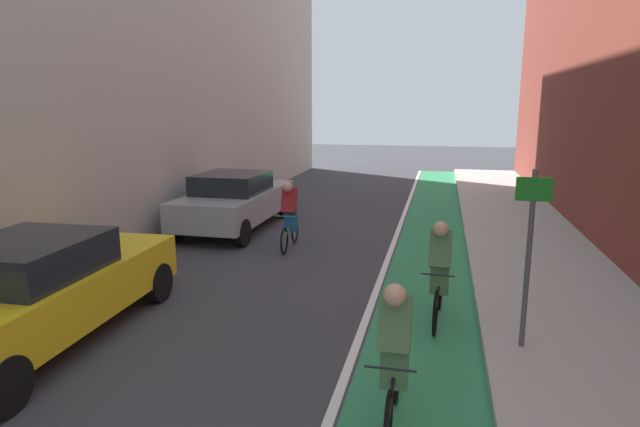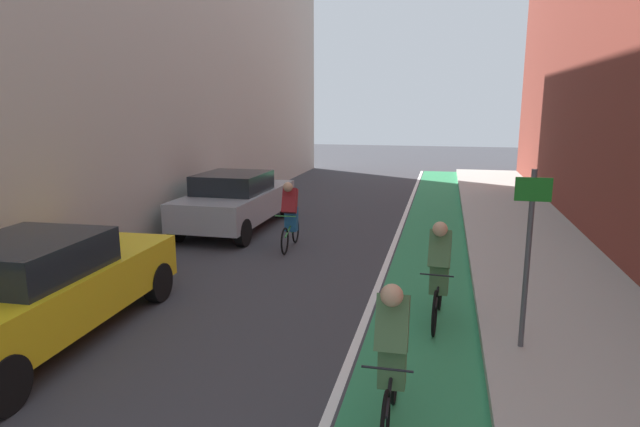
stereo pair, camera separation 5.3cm
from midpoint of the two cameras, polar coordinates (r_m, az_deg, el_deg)
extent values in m
plane|color=#38383D|center=(10.26, -3.89, -7.09)|extent=(70.52, 70.52, 0.00)
cube|color=#2D8451|center=(11.75, 11.95, -4.88)|extent=(1.60, 32.06, 0.00)
cube|color=white|center=(11.80, 7.56, -4.66)|extent=(0.12, 32.06, 0.00)
cube|color=#A8A59E|center=(11.91, 22.74, -4.98)|extent=(2.84, 32.06, 0.14)
cube|color=yellow|center=(8.44, -27.50, -7.71)|extent=(1.98, 4.60, 0.70)
cube|color=black|center=(8.11, -28.86, -4.33)|extent=(1.66, 1.97, 0.55)
cylinder|color=black|center=(10.32, -25.03, -6.15)|extent=(0.25, 0.67, 0.66)
cylinder|color=black|center=(9.46, -16.87, -7.09)|extent=(0.25, 0.67, 0.66)
cylinder|color=black|center=(6.87, -30.76, -15.58)|extent=(0.25, 0.67, 0.66)
cube|color=#9EA0A8|center=(14.45, -8.82, 1.07)|extent=(1.91, 4.59, 0.70)
cube|color=black|center=(14.15, -9.25, 3.20)|extent=(1.66, 1.94, 0.55)
cylinder|color=black|center=(16.41, -9.23, 1.07)|extent=(0.23, 0.66, 0.66)
cylinder|color=black|center=(15.83, -3.52, 0.81)|extent=(0.23, 0.66, 0.66)
cylinder|color=black|center=(13.35, -15.02, -1.59)|extent=(0.23, 0.66, 0.66)
cylinder|color=black|center=(12.63, -8.19, -2.05)|extent=(0.23, 0.66, 0.66)
torus|color=black|center=(6.23, 8.32, -16.62)|extent=(0.04, 0.69, 0.69)
cylinder|color=black|center=(5.67, 7.92, -17.13)|extent=(0.04, 0.96, 0.33)
cylinder|color=black|center=(5.79, 8.12, -15.57)|extent=(0.04, 0.12, 0.55)
cylinder|color=black|center=(5.12, 7.56, -16.26)|extent=(0.48, 0.03, 0.02)
cube|color=#4C7247|center=(5.69, 8.07, -15.30)|extent=(0.28, 0.24, 0.56)
cube|color=#4C7247|center=(5.38, 8.08, -11.54)|extent=(0.32, 0.40, 0.60)
sphere|color=tan|center=(5.11, 8.03, -8.71)|extent=(0.22, 0.22, 0.22)
torus|color=black|center=(7.94, 12.42, -10.44)|extent=(0.08, 0.67, 0.67)
torus|color=black|center=(8.93, 12.97, -7.97)|extent=(0.08, 0.67, 0.67)
cylinder|color=black|center=(8.36, 12.78, -7.72)|extent=(0.10, 0.96, 0.33)
cylinder|color=black|center=(8.51, 12.90, -6.82)|extent=(0.04, 0.12, 0.55)
cylinder|color=black|center=(7.83, 12.64, -6.49)|extent=(0.48, 0.05, 0.02)
cube|color=#4C7247|center=(8.41, 12.88, -6.53)|extent=(0.29, 0.26, 0.56)
cube|color=#4C7247|center=(8.16, 12.96, -3.73)|extent=(0.34, 0.42, 0.60)
sphere|color=tan|center=(7.92, 12.98, -1.64)|extent=(0.22, 0.22, 0.22)
cube|color=beige|center=(8.27, 13.02, -3.37)|extent=(0.28, 0.29, 0.39)
torus|color=black|center=(11.85, -3.68, -2.98)|extent=(0.07, 0.61, 0.61)
torus|color=black|center=(12.84, -2.52, -1.82)|extent=(0.07, 0.61, 0.61)
cylinder|color=#338C3F|center=(12.29, -3.09, -1.38)|extent=(0.08, 0.96, 0.33)
cylinder|color=#338C3F|center=(12.45, -2.89, -0.84)|extent=(0.04, 0.12, 0.55)
cylinder|color=#338C3F|center=(11.80, -3.62, -0.30)|extent=(0.48, 0.05, 0.02)
cube|color=#1E598C|center=(12.36, -2.98, -0.60)|extent=(0.29, 0.25, 0.56)
cube|color=maroon|center=(12.15, -3.14, 1.40)|extent=(0.34, 0.41, 0.60)
sphere|color=tan|center=(11.94, -3.34, 2.87)|extent=(0.22, 0.22, 0.22)
cube|color=#4C7247|center=(12.26, -3.01, 1.59)|extent=(0.27, 0.28, 0.39)
cylinder|color=#4C4C51|center=(7.34, 21.60, -4.74)|extent=(0.07, 0.07, 2.36)
cube|color=#19721E|center=(7.13, 22.17, 2.42)|extent=(0.44, 0.03, 0.30)
camera|label=1|loc=(0.03, -89.84, 0.03)|focal=29.75mm
camera|label=2|loc=(0.03, 90.16, -0.03)|focal=29.75mm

